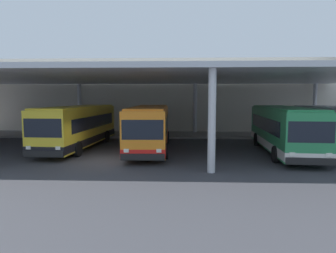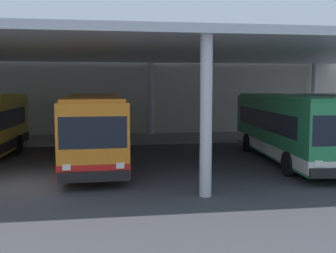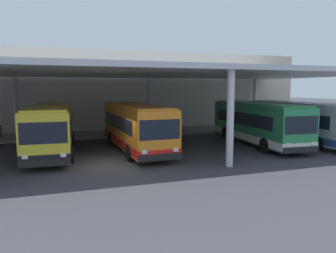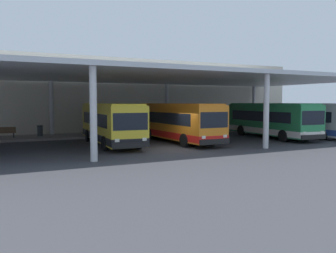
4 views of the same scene
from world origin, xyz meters
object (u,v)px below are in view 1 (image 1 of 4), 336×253
(trash_bin, at_px, (63,128))
(bus_second_bay, at_px, (79,126))
(bus_middle_bay, at_px, (150,127))
(bench_waiting, at_px, (35,128))
(bus_far_bay, at_px, (283,129))

(trash_bin, bearing_deg, bus_second_bay, -60.17)
(bus_middle_bay, distance_m, bench_waiting, 15.08)
(bus_second_bay, xyz_separation_m, bus_far_bay, (14.75, -1.39, 0.00))
(bus_second_bay, distance_m, trash_bin, 8.78)
(bus_second_bay, relative_size, bus_far_bay, 1.00)
(bus_middle_bay, bearing_deg, bench_waiting, 147.65)
(bus_far_bay, relative_size, bench_waiting, 5.94)
(trash_bin, bearing_deg, bench_waiting, -177.05)
(bus_far_bay, bearing_deg, bus_second_bay, 174.61)
(bench_waiting, bearing_deg, trash_bin, 2.95)
(bus_second_bay, height_order, trash_bin, bus_second_bay)
(bus_middle_bay, height_order, bench_waiting, bus_middle_bay)
(bus_second_bay, xyz_separation_m, trash_bin, (-4.34, 7.57, -0.98))
(bus_middle_bay, relative_size, bus_far_bay, 0.99)
(bus_middle_bay, height_order, trash_bin, bus_middle_bay)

